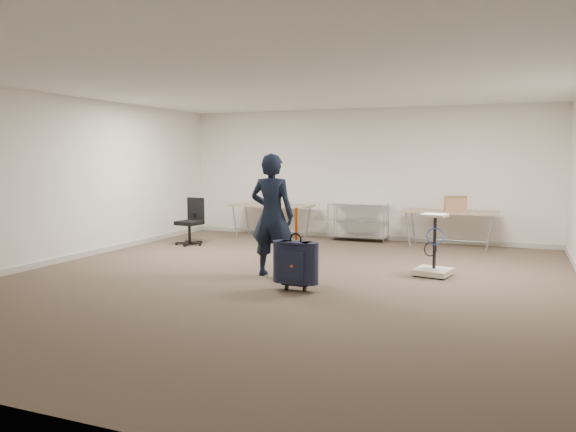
% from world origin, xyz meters
% --- Properties ---
extents(ground, '(9.00, 9.00, 0.00)m').
position_xyz_m(ground, '(0.00, 0.00, 0.00)').
color(ground, '#4D3E2E').
rests_on(ground, ground).
extents(room_shell, '(8.00, 9.00, 9.00)m').
position_xyz_m(room_shell, '(0.00, 1.38, 0.05)').
color(room_shell, white).
rests_on(room_shell, ground).
extents(folding_table_left, '(1.80, 0.75, 0.73)m').
position_xyz_m(folding_table_left, '(-1.90, 3.95, 0.68)').
color(folding_table_left, '#8F7858').
rests_on(folding_table_left, ground).
extents(folding_table_right, '(1.80, 0.75, 0.73)m').
position_xyz_m(folding_table_right, '(1.90, 3.95, 0.68)').
color(folding_table_right, '#8F7858').
rests_on(folding_table_right, ground).
extents(wire_shelf, '(1.22, 0.47, 0.80)m').
position_xyz_m(wire_shelf, '(0.00, 4.20, 0.44)').
color(wire_shelf, silver).
rests_on(wire_shelf, ground).
extents(person, '(0.68, 0.45, 1.83)m').
position_xyz_m(person, '(-0.27, 0.27, 0.91)').
color(person, black).
rests_on(person, ground).
extents(suitcase, '(0.41, 0.24, 1.11)m').
position_xyz_m(suitcase, '(0.40, -0.49, 0.38)').
color(suitcase, black).
rests_on(suitcase, ground).
extents(office_chair, '(0.57, 0.57, 0.95)m').
position_xyz_m(office_chair, '(-3.01, 2.41, 0.29)').
color(office_chair, black).
rests_on(office_chair, ground).
extents(equipment_cart, '(0.59, 0.59, 0.93)m').
position_xyz_m(equipment_cart, '(1.96, 1.19, 0.24)').
color(equipment_cart, beige).
rests_on(equipment_cart, ground).
extents(cardboard_box, '(0.44, 0.36, 0.29)m').
position_xyz_m(cardboard_box, '(2.01, 3.86, 0.88)').
color(cardboard_box, '#A5724D').
rests_on(cardboard_box, folding_table_right).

